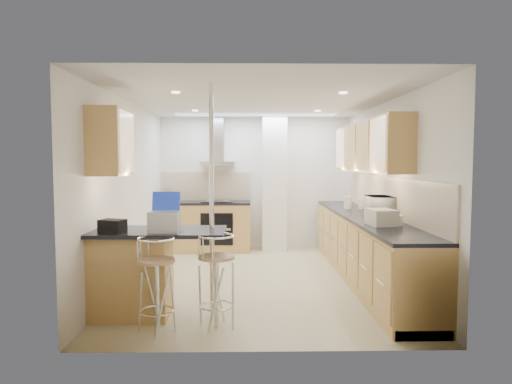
{
  "coord_description": "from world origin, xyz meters",
  "views": [
    {
      "loc": [
        -0.14,
        -6.31,
        1.69
      ],
      "look_at": [
        -0.03,
        0.2,
        1.23
      ],
      "focal_mm": 32.0,
      "sensor_mm": 36.0,
      "label": 1
    }
  ],
  "objects_px": {
    "bar_stool_near": "(157,285)",
    "microwave": "(381,207)",
    "laptop": "(165,222)",
    "bread_bin": "(381,217)",
    "bar_stool_end": "(216,280)"
  },
  "relations": [
    {
      "from": "bar_stool_near",
      "to": "microwave",
      "type": "bearing_deg",
      "value": 49.11
    },
    {
      "from": "microwave",
      "to": "laptop",
      "type": "xyz_separation_m",
      "value": [
        -2.65,
        -1.32,
        -0.02
      ]
    },
    {
      "from": "microwave",
      "to": "laptop",
      "type": "distance_m",
      "value": 2.96
    },
    {
      "from": "bread_bin",
      "to": "laptop",
      "type": "bearing_deg",
      "value": -174.7
    },
    {
      "from": "bar_stool_near",
      "to": "bar_stool_end",
      "type": "distance_m",
      "value": 0.59
    },
    {
      "from": "bar_stool_near",
      "to": "bread_bin",
      "type": "xyz_separation_m",
      "value": [
        2.47,
        0.92,
        0.54
      ]
    },
    {
      "from": "laptop",
      "to": "bar_stool_end",
      "type": "distance_m",
      "value": 0.81
    },
    {
      "from": "microwave",
      "to": "bread_bin",
      "type": "distance_m",
      "value": 0.76
    },
    {
      "from": "laptop",
      "to": "bar_stool_end",
      "type": "xyz_separation_m",
      "value": [
        0.55,
        -0.19,
        -0.57
      ]
    },
    {
      "from": "bar_stool_near",
      "to": "bar_stool_end",
      "type": "relative_size",
      "value": 0.99
    },
    {
      "from": "bar_stool_end",
      "to": "bread_bin",
      "type": "xyz_separation_m",
      "value": [
        1.89,
        0.78,
        0.54
      ]
    },
    {
      "from": "bar_stool_end",
      "to": "bread_bin",
      "type": "distance_m",
      "value": 2.12
    },
    {
      "from": "bar_stool_end",
      "to": "bread_bin",
      "type": "relative_size",
      "value": 2.66
    },
    {
      "from": "microwave",
      "to": "bread_bin",
      "type": "xyz_separation_m",
      "value": [
        -0.21,
        -0.73,
        -0.05
      ]
    },
    {
      "from": "bar_stool_near",
      "to": "bar_stool_end",
      "type": "height_order",
      "value": "bar_stool_end"
    }
  ]
}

